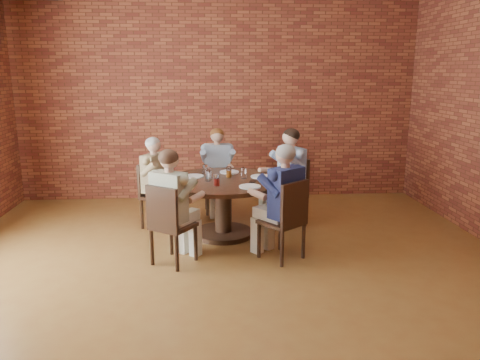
{
  "coord_description": "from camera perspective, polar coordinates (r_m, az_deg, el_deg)",
  "views": [
    {
      "loc": [
        -0.23,
        -4.24,
        2.1
      ],
      "look_at": [
        0.16,
        1.0,
        0.87
      ],
      "focal_mm": 35.0,
      "sensor_mm": 36.0,
      "label": 1
    }
  ],
  "objects": [
    {
      "name": "floor",
      "position": [
        4.74,
        -1.09,
        -13.11
      ],
      "size": [
        7.0,
        7.0,
        0.0
      ],
      "primitive_type": "plane",
      "color": "brown",
      "rests_on": "ground"
    },
    {
      "name": "wall_back",
      "position": [
        7.76,
        -2.65,
        10.21
      ],
      "size": [
        7.0,
        0.0,
        7.0
      ],
      "primitive_type": "plane",
      "rotation": [
        1.57,
        0.0,
        0.0
      ],
      "color": "brown",
      "rests_on": "ground"
    },
    {
      "name": "wall_front",
      "position": [
        0.88,
        12.06,
        -14.13
      ],
      "size": [
        7.0,
        0.0,
        7.0
      ],
      "primitive_type": "plane",
      "rotation": [
        -1.57,
        0.0,
        0.0
      ],
      "color": "brown",
      "rests_on": "ground"
    },
    {
      "name": "dining_table",
      "position": [
        6.01,
        -2.07,
        -1.98
      ],
      "size": [
        1.53,
        1.53,
        0.75
      ],
      "color": "#321C10",
      "rests_on": "floor"
    },
    {
      "name": "chair_a",
      "position": [
        6.52,
        6.42,
        -1.01
      ],
      "size": [
        0.56,
        0.56,
        0.94
      ],
      "rotation": [
        0.0,
        0.0,
        -1.18
      ],
      "color": "#321C10",
      "rests_on": "floor"
    },
    {
      "name": "diner_a",
      "position": [
        6.44,
        5.82,
        0.28
      ],
      "size": [
        0.81,
        0.74,
        1.34
      ],
      "primitive_type": null,
      "rotation": [
        0.0,
        0.0,
        -1.18
      ],
      "color": "#3C659E",
      "rests_on": "floor"
    },
    {
      "name": "chair_b",
      "position": [
        7.11,
        -2.78,
        0.1
      ],
      "size": [
        0.41,
        0.41,
        0.9
      ],
      "rotation": [
        0.0,
        0.0,
        0.04
      ],
      "color": "#321C10",
      "rests_on": "floor"
    },
    {
      "name": "diner_b",
      "position": [
        7.0,
        -2.75,
        1.09
      ],
      "size": [
        0.51,
        0.62,
        1.27
      ],
      "primitive_type": null,
      "rotation": [
        0.0,
        0.0,
        0.04
      ],
      "color": "#8394A7",
      "rests_on": "floor"
    },
    {
      "name": "chair_c",
      "position": [
        6.49,
        -10.58,
        -1.46
      ],
      "size": [
        0.51,
        0.51,
        0.88
      ],
      "rotation": [
        0.0,
        0.0,
        1.13
      ],
      "color": "#321C10",
      "rests_on": "floor"
    },
    {
      "name": "diner_c",
      "position": [
        6.42,
        -10.08,
        -0.37
      ],
      "size": [
        0.72,
        0.67,
        1.24
      ],
      "primitive_type": null,
      "rotation": [
        0.0,
        0.0,
        1.13
      ],
      "color": "brown",
      "rests_on": "floor"
    },
    {
      "name": "chair_d",
      "position": [
        5.15,
        -8.71,
        -5.09
      ],
      "size": [
        0.56,
        0.56,
        0.91
      ],
      "rotation": [
        0.0,
        0.0,
        2.54
      ],
      "color": "#321C10",
      "rests_on": "floor"
    },
    {
      "name": "diner_d",
      "position": [
        5.17,
        -8.22,
        -3.32
      ],
      "size": [
        0.76,
        0.79,
        1.29
      ],
      "primitive_type": null,
      "rotation": [
        0.0,
        0.0,
        2.54
      ],
      "color": "#B8A290",
      "rests_on": "floor"
    },
    {
      "name": "chair_e",
      "position": [
        5.25,
        5.77,
        -4.55
      ],
      "size": [
        0.59,
        0.59,
        0.93
      ],
      "rotation": [
        0.0,
        0.0,
        3.8
      ],
      "color": "#321C10",
      "rests_on": "floor"
    },
    {
      "name": "diner_e",
      "position": [
        5.26,
        5.13,
        -2.75
      ],
      "size": [
        0.8,
        0.82,
        1.32
      ],
      "primitive_type": null,
      "rotation": [
        0.0,
        0.0,
        3.8
      ],
      "color": "#1C234F",
      "rests_on": "floor"
    },
    {
      "name": "plate_a",
      "position": [
        6.09,
        2.53,
        0.43
      ],
      "size": [
        0.26,
        0.26,
        0.01
      ],
      "primitive_type": "cylinder",
      "color": "white",
      "rests_on": "dining_table"
    },
    {
      "name": "plate_b",
      "position": [
        6.36,
        -1.31,
        0.99
      ],
      "size": [
        0.26,
        0.26,
        0.01
      ],
      "primitive_type": "cylinder",
      "color": "white",
      "rests_on": "dining_table"
    },
    {
      "name": "plate_c",
      "position": [
        6.13,
        -5.67,
        0.46
      ],
      "size": [
        0.26,
        0.26,
        0.01
      ],
      "primitive_type": "cylinder",
      "color": "white",
      "rests_on": "dining_table"
    },
    {
      "name": "plate_d",
      "position": [
        5.56,
        1.21,
        -0.8
      ],
      "size": [
        0.26,
        0.26,
        0.01
      ],
      "primitive_type": "cylinder",
      "color": "white",
      "rests_on": "dining_table"
    },
    {
      "name": "glass_a",
      "position": [
        5.99,
        0.46,
        0.84
      ],
      "size": [
        0.07,
        0.07,
        0.14
      ],
      "primitive_type": "cylinder",
      "color": "white",
      "rests_on": "dining_table"
    },
    {
      "name": "glass_b",
      "position": [
        6.06,
        -1.37,
        0.98
      ],
      "size": [
        0.07,
        0.07,
        0.14
      ],
      "primitive_type": "cylinder",
      "color": "white",
      "rests_on": "dining_table"
    },
    {
      "name": "glass_c",
      "position": [
        6.21,
        -4.3,
        1.26
      ],
      "size": [
        0.07,
        0.07,
        0.14
      ],
      "primitive_type": "cylinder",
      "color": "white",
      "rests_on": "dining_table"
    },
    {
      "name": "glass_d",
      "position": [
        6.02,
        -3.85,
        0.87
      ],
      "size": [
        0.07,
        0.07,
        0.14
      ],
      "primitive_type": "cylinder",
      "color": "white",
      "rests_on": "dining_table"
    },
    {
      "name": "glass_e",
      "position": [
        5.87,
        -3.95,
        0.55
      ],
      "size": [
        0.07,
        0.07,
        0.14
      ],
      "primitive_type": "cylinder",
      "color": "white",
      "rests_on": "dining_table"
    },
    {
      "name": "glass_f",
      "position": [
        5.61,
        -2.88,
        -0.02
      ],
      "size": [
        0.07,
        0.07,
        0.14
      ],
      "primitive_type": "cylinder",
      "color": "white",
      "rests_on": "dining_table"
    },
    {
      "name": "smartphone",
      "position": [
        5.84,
        1.57,
        -0.14
      ],
      "size": [
        0.1,
        0.15,
        0.01
      ],
      "primitive_type": "cube",
      "rotation": [
        0.0,
        0.0,
        -0.26
      ],
      "color": "black",
      "rests_on": "dining_table"
    }
  ]
}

